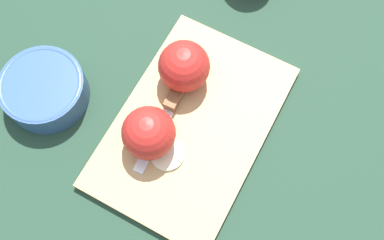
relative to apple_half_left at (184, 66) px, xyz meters
name	(u,v)px	position (x,y,z in m)	size (l,w,h in m)	color
ground_plane	(192,128)	(0.07, 0.04, -0.06)	(4.00, 4.00, 0.00)	#1E3828
cutting_board	(192,126)	(0.07, 0.04, -0.05)	(0.37, 0.27, 0.01)	tan
apple_half_left	(184,66)	(0.00, 0.00, 0.00)	(0.08, 0.08, 0.08)	red
apple_half_right	(149,133)	(0.12, -0.01, 0.00)	(0.08, 0.08, 0.08)	red
knife	(174,98)	(0.04, 0.00, -0.03)	(0.18, 0.03, 0.02)	silver
apple_slice	(167,154)	(0.13, 0.02, -0.04)	(0.05, 0.05, 0.01)	beige
bowl	(44,89)	(0.10, -0.20, -0.03)	(0.13, 0.13, 0.05)	#33517F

